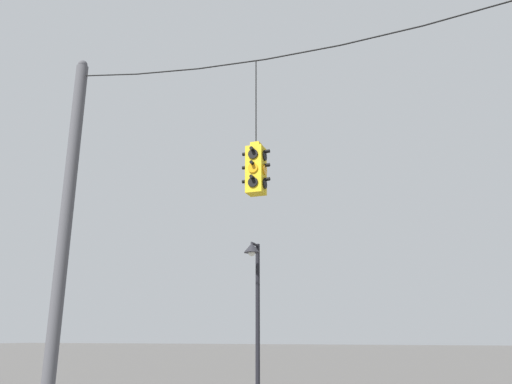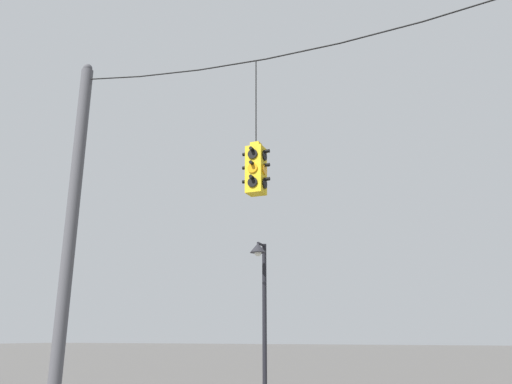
{
  "view_description": "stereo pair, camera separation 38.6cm",
  "coord_description": "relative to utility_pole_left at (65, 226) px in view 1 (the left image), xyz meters",
  "views": [
    {
      "loc": [
        2.15,
        -9.18,
        1.78
      ],
      "look_at": [
        -1.02,
        -0.29,
        4.51
      ],
      "focal_mm": 35.0,
      "sensor_mm": 36.0,
      "label": 1
    },
    {
      "loc": [
        2.51,
        -9.04,
        1.78
      ],
      "look_at": [
        -1.02,
        -0.29,
        4.51
      ],
      "focal_mm": 35.0,
      "sensor_mm": 36.0,
      "label": 2
    }
  ],
  "objects": [
    {
      "name": "utility_pole_left",
      "position": [
        0.0,
        0.0,
        0.0
      ],
      "size": [
        0.28,
        0.28,
        8.34
      ],
      "color": "#4C4C51",
      "rests_on": "ground_plane"
    },
    {
      "name": "traffic_light_near_right_pole",
      "position": [
        4.55,
        0.0,
        0.83
      ],
      "size": [
        0.58,
        0.58,
        2.96
      ],
      "color": "yellow"
    },
    {
      "name": "street_lamp",
      "position": [
        3.07,
        4.06,
        -1.04
      ],
      "size": [
        0.44,
        0.77,
        4.28
      ],
      "color": "black",
      "rests_on": "ground_plane"
    },
    {
      "name": "span_wire",
      "position": [
        5.57,
        0.0,
        3.43
      ],
      "size": [
        11.15,
        0.03,
        0.53
      ],
      "color": "black"
    }
  ]
}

